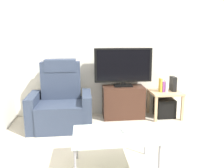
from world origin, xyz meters
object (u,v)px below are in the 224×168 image
book_middle (163,86)px  cell_phone (124,130)px  coffee_table (115,136)px  television (123,66)px  recliner_armchair (61,104)px  side_table (165,95)px  subwoofer_box (164,108)px  book_rightmost (166,86)px  book_leftmost (160,85)px  game_console (173,84)px  tv_stand (123,102)px

book_middle → cell_phone: size_ratio=1.24×
coffee_table → television: bearing=77.2°
recliner_armchair → side_table: bearing=-3.0°
television → book_middle: television is taller
subwoofer_box → book_rightmost: bearing=-74.6°
television → cell_phone: television is taller
book_leftmost → cell_phone: 1.78m
subwoofer_box → cell_phone: cell_phone is taller
recliner_armchair → book_leftmost: (1.74, 0.21, 0.22)m
television → book_leftmost: size_ratio=4.29×
side_table → book_leftmost: (-0.10, -0.02, 0.20)m
recliner_armchair → book_leftmost: bearing=-3.3°
side_table → cell_phone: bearing=-123.7°
television → book_middle: 0.79m
subwoofer_box → book_rightmost: size_ratio=1.58×
game_console → side_table: bearing=-176.1°
television → cell_phone: bearing=-99.2°
game_console → recliner_armchair: bearing=-173.2°
game_console → cell_phone: game_console is taller
tv_stand → book_leftmost: bearing=-6.9°
side_table → tv_stand: bearing=175.5°
side_table → television: bearing=174.1°
side_table → coffee_table: 1.96m
book_middle → book_rightmost: 0.07m
television → side_table: television is taller
television → tv_stand: bearing=-90.0°
recliner_armchair → book_rightmost: 1.87m
game_console → book_leftmost: bearing=-173.0°
recliner_armchair → cell_phone: (0.82, -1.30, 0.05)m
television → side_table: size_ratio=1.89×
coffee_table → cell_phone: (0.12, 0.06, 0.03)m
recliner_armchair → book_leftmost: 1.76m
tv_stand → cell_phone: (-0.26, -1.59, 0.13)m
book_middle → cell_phone: book_middle is taller
side_table → subwoofer_box: (-0.00, -0.00, -0.23)m
recliner_armchair → coffee_table: recliner_armchair is taller
television → coffee_table: (-0.38, -1.67, -0.54)m
subwoofer_box → book_middle: size_ratio=1.78×
book_rightmost → cell_phone: 1.83m
book_leftmost → side_table: bearing=11.3°
tv_stand → recliner_armchair: 1.12m
book_leftmost → book_middle: 0.05m
side_table → game_console: game_console is taller
subwoofer_box → recliner_armchair: bearing=-173.0°
television → coffee_table: size_ratio=1.14×
tv_stand → coffee_table: 1.70m
book_leftmost → book_rightmost: 0.11m
subwoofer_box → book_leftmost: bearing=-168.7°
tv_stand → book_middle: (0.70, -0.08, 0.28)m
tv_stand → book_rightmost: size_ratio=3.46×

